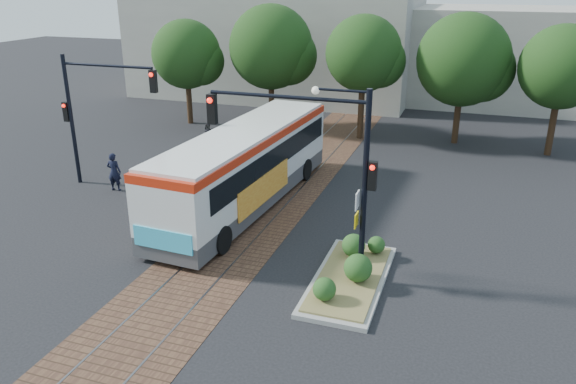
% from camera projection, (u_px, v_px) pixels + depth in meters
% --- Properties ---
extents(ground, '(120.00, 120.00, 0.00)m').
position_uv_depth(ground, '(226.00, 247.00, 20.39)').
color(ground, black).
rests_on(ground, ground).
extents(trackbed, '(3.60, 40.00, 0.02)m').
position_uv_depth(trackbed, '(266.00, 207.00, 23.92)').
color(trackbed, brown).
rests_on(trackbed, ground).
extents(tree_row, '(26.40, 5.60, 7.67)m').
position_uv_depth(tree_row, '(360.00, 56.00, 32.77)').
color(tree_row, '#382314').
rests_on(tree_row, ground).
extents(warehouses, '(40.00, 13.00, 8.00)m').
position_uv_depth(warehouses, '(371.00, 48.00, 44.55)').
color(warehouses, '#ADA899').
rests_on(warehouses, ground).
extents(city_bus, '(3.38, 12.52, 3.31)m').
position_uv_depth(city_bus, '(246.00, 163.00, 23.56)').
color(city_bus, '#404042').
rests_on(city_bus, ground).
extents(traffic_island, '(2.20, 5.20, 1.13)m').
position_uv_depth(traffic_island, '(351.00, 271.00, 18.02)').
color(traffic_island, gray).
rests_on(traffic_island, ground).
extents(signal_pole_main, '(5.49, 0.46, 6.00)m').
position_uv_depth(signal_pole_main, '(326.00, 154.00, 17.01)').
color(signal_pole_main, black).
rests_on(signal_pole_main, ground).
extents(signal_pole_left, '(4.99, 0.34, 6.00)m').
position_uv_depth(signal_pole_left, '(90.00, 104.00, 25.05)').
color(signal_pole_left, black).
rests_on(signal_pole_left, ground).
extents(officer, '(0.70, 0.51, 1.78)m').
position_uv_depth(officer, '(114.00, 172.00, 25.46)').
color(officer, black).
rests_on(officer, ground).
extents(parked_car, '(4.15, 2.97, 1.11)m').
position_uv_depth(parked_car, '(239.00, 135.00, 32.67)').
color(parked_car, black).
rests_on(parked_car, ground).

